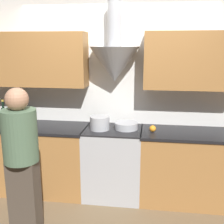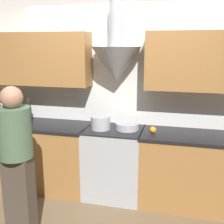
% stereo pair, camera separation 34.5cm
% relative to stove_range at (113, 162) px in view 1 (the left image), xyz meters
% --- Properties ---
extents(ground_plane, '(12.00, 12.00, 0.00)m').
position_rel_stove_range_xyz_m(ground_plane, '(0.00, -0.34, -0.47)').
color(ground_plane, brown).
extents(wall_back, '(8.40, 0.63, 2.60)m').
position_rel_stove_range_xyz_m(wall_back, '(-0.06, 0.26, 1.02)').
color(wall_back, white).
rests_on(wall_back, ground_plane).
extents(counter_left, '(1.53, 0.62, 0.93)m').
position_rel_stove_range_xyz_m(counter_left, '(-1.12, -0.00, -0.00)').
color(counter_left, '#9E6B38').
rests_on(counter_left, ground_plane).
extents(counter_right, '(1.19, 0.62, 0.93)m').
position_rel_stove_range_xyz_m(counter_right, '(0.95, -0.00, -0.00)').
color(counter_right, '#9E6B38').
rests_on(counter_right, ground_plane).
extents(stove_range, '(0.74, 0.60, 0.93)m').
position_rel_stove_range_xyz_m(stove_range, '(0.00, 0.00, 0.00)').
color(stove_range, '#A8AAAF').
rests_on(stove_range, ground_plane).
extents(wine_bottle_3, '(0.08, 0.08, 0.34)m').
position_rel_stove_range_xyz_m(wine_bottle_3, '(-1.50, 0.02, 0.60)').
color(wine_bottle_3, black).
rests_on(wine_bottle_3, counter_left).
extents(wine_bottle_4, '(0.08, 0.08, 0.31)m').
position_rel_stove_range_xyz_m(wine_bottle_4, '(-1.42, 0.04, 0.59)').
color(wine_bottle_4, black).
rests_on(wine_bottle_4, counter_left).
extents(wine_bottle_5, '(0.08, 0.08, 0.33)m').
position_rel_stove_range_xyz_m(wine_bottle_5, '(-1.32, 0.03, 0.59)').
color(wine_bottle_5, black).
rests_on(wine_bottle_5, counter_left).
extents(wine_bottle_6, '(0.08, 0.08, 0.34)m').
position_rel_stove_range_xyz_m(wine_bottle_6, '(-1.22, 0.02, 0.60)').
color(wine_bottle_6, black).
rests_on(wine_bottle_6, counter_left).
extents(stock_pot, '(0.25, 0.25, 0.17)m').
position_rel_stove_range_xyz_m(stock_pot, '(-0.17, -0.04, 0.55)').
color(stock_pot, '#A8AAAF').
rests_on(stock_pot, stove_range).
extents(mixing_bowl, '(0.30, 0.30, 0.09)m').
position_rel_stove_range_xyz_m(mixing_bowl, '(0.17, 0.03, 0.51)').
color(mixing_bowl, '#A8AAAF').
rests_on(mixing_bowl, stove_range).
extents(orange_fruit, '(0.08, 0.08, 0.08)m').
position_rel_stove_range_xyz_m(orange_fruit, '(0.50, -0.05, 0.50)').
color(orange_fruit, orange).
rests_on(orange_fruit, counter_right).
extents(person_foreground_left, '(0.33, 0.33, 1.61)m').
position_rel_stove_range_xyz_m(person_foreground_left, '(-0.74, -1.06, 0.42)').
color(person_foreground_left, '#473D33').
rests_on(person_foreground_left, ground_plane).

